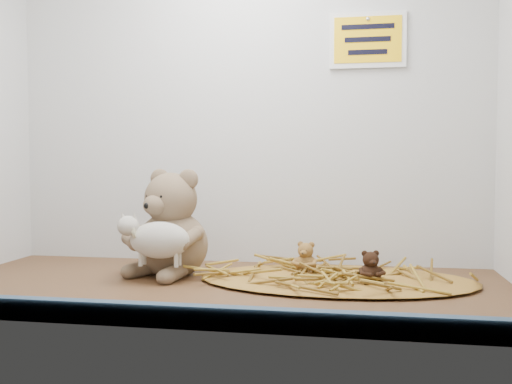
% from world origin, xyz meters
% --- Properties ---
extents(alcove_shell, '(1.20, 0.60, 0.90)m').
position_xyz_m(alcove_shell, '(0.00, 0.09, 0.45)').
color(alcove_shell, '#442917').
rests_on(alcove_shell, ground).
extents(front_rail, '(1.19, 0.02, 0.04)m').
position_xyz_m(front_rail, '(0.00, -0.29, 0.02)').
color(front_rail, '#374C69').
rests_on(front_rail, shelf_floor).
extents(straw_bed, '(0.59, 0.34, 0.01)m').
position_xyz_m(straw_bed, '(0.24, 0.09, 0.01)').
color(straw_bed, olive).
rests_on(straw_bed, shelf_floor).
extents(main_teddy, '(0.26, 0.27, 0.24)m').
position_xyz_m(main_teddy, '(-0.13, 0.11, 0.12)').
color(main_teddy, '#836C51').
rests_on(main_teddy, shelf_floor).
extents(toy_lamb, '(0.17, 0.10, 0.11)m').
position_xyz_m(toy_lamb, '(-0.13, 0.02, 0.09)').
color(toy_lamb, beige).
rests_on(toy_lamb, main_teddy).
extents(mini_teddy_tan, '(0.07, 0.07, 0.07)m').
position_xyz_m(mini_teddy_tan, '(0.17, 0.13, 0.05)').
color(mini_teddy_tan, olive).
rests_on(mini_teddy_tan, straw_bed).
extents(mini_teddy_brown, '(0.07, 0.07, 0.07)m').
position_xyz_m(mini_teddy_brown, '(0.31, 0.05, 0.05)').
color(mini_teddy_brown, black).
rests_on(mini_teddy_brown, straw_bed).
extents(wall_sign, '(0.16, 0.01, 0.11)m').
position_xyz_m(wall_sign, '(0.30, 0.29, 0.55)').
color(wall_sign, '#EAB00B').
rests_on(wall_sign, back_wall).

